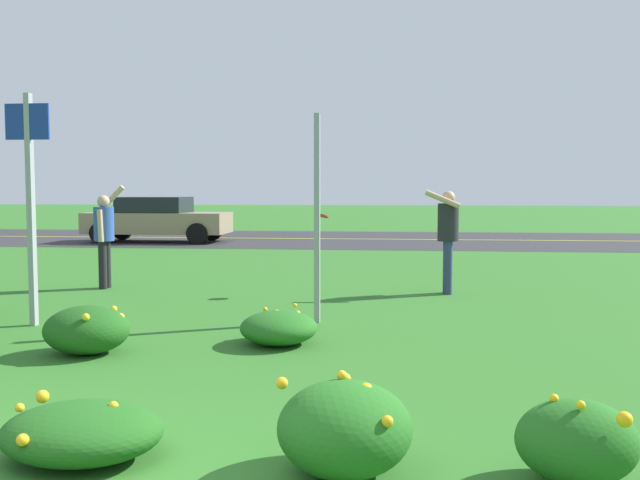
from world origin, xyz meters
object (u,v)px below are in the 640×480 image
sign_post_near_path (30,187)px  frisbee_red (322,216)px  person_thrower_blue_shirt (104,232)px  sign_post_by_roadside (317,219)px  car_tan_center_left (157,219)px  person_catcher_dark_shirt (448,232)px

sign_post_near_path → frisbee_red: size_ratio=11.82×
person_thrower_blue_shirt → sign_post_near_path: bearing=-81.9°
sign_post_by_roadside → person_thrower_blue_shirt: sign_post_by_roadside is taller
sign_post_by_roadside → frisbee_red: size_ratio=10.91×
sign_post_near_path → person_thrower_blue_shirt: sign_post_near_path is taller
frisbee_red → car_tan_center_left: bearing=121.2°
sign_post_near_path → person_catcher_dark_shirt: size_ratio=1.70×
sign_post_near_path → frisbee_red: sign_post_near_path is taller
person_thrower_blue_shirt → car_tan_center_left: 10.81m
frisbee_red → sign_post_by_roadside: bearing=-85.1°
frisbee_red → car_tan_center_left: car_tan_center_left is taller
person_catcher_dark_shirt → sign_post_near_path: bearing=-148.1°
sign_post_by_roadside → frisbee_red: sign_post_by_roadside is taller
person_catcher_dark_shirt → car_tan_center_left: person_catcher_dark_shirt is taller
person_thrower_blue_shirt → frisbee_red: bearing=-3.1°
person_thrower_blue_shirt → frisbee_red: 3.79m
frisbee_red → car_tan_center_left: size_ratio=0.05×
sign_post_near_path → person_thrower_blue_shirt: bearing=98.1°
car_tan_center_left → frisbee_red: bearing=-58.8°
person_thrower_blue_shirt → frisbee_red: person_thrower_blue_shirt is taller
sign_post_by_roadside → person_catcher_dark_shirt: size_ratio=1.57×
sign_post_near_path → person_thrower_blue_shirt: size_ratio=1.62×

